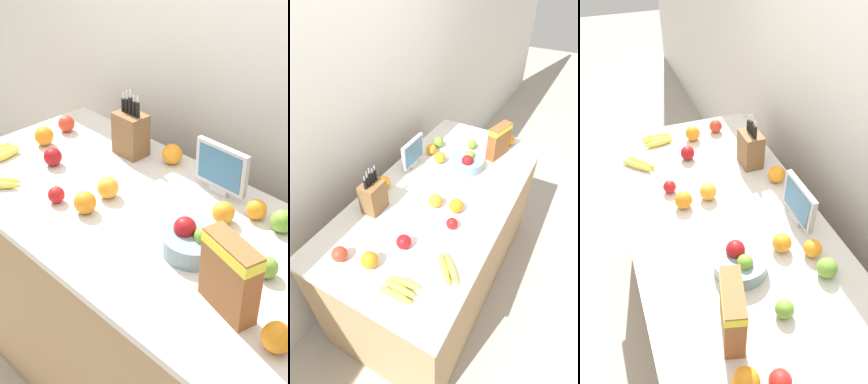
% 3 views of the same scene
% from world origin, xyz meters
% --- Properties ---
extents(ground_plane, '(14.00, 14.00, 0.00)m').
position_xyz_m(ground_plane, '(0.00, 0.00, 0.00)').
color(ground_plane, '#B2A899').
extents(wall_back, '(9.00, 0.06, 2.60)m').
position_xyz_m(wall_back, '(0.00, 0.65, 1.30)').
color(wall_back, silver).
rests_on(wall_back, ground_plane).
extents(counter, '(1.76, 0.88, 0.93)m').
position_xyz_m(counter, '(0.00, 0.00, 0.47)').
color(counter, tan).
rests_on(counter, ground_plane).
extents(knife_block, '(0.14, 0.10, 0.30)m').
position_xyz_m(knife_block, '(-0.33, 0.28, 1.03)').
color(knife_block, brown).
rests_on(knife_block, counter).
extents(small_monitor, '(0.24, 0.03, 0.21)m').
position_xyz_m(small_monitor, '(0.15, 0.30, 1.04)').
color(small_monitor, '#B7B7BC').
rests_on(small_monitor, counter).
extents(cereal_box, '(0.21, 0.12, 0.24)m').
position_xyz_m(cereal_box, '(0.56, -0.16, 1.06)').
color(cereal_box, brown).
rests_on(cereal_box, counter).
extents(fruit_bowl, '(0.22, 0.22, 0.12)m').
position_xyz_m(fruit_bowl, '(0.31, -0.04, 0.97)').
color(fruit_bowl, gray).
rests_on(fruit_bowl, counter).
extents(banana_bunch_left, '(0.12, 0.18, 0.03)m').
position_xyz_m(banana_bunch_left, '(-0.72, -0.16, 0.95)').
color(banana_bunch_left, yellow).
rests_on(banana_bunch_left, counter).
extents(banana_bunch_right, '(0.19, 0.19, 0.03)m').
position_xyz_m(banana_bunch_right, '(-0.51, -0.30, 0.95)').
color(banana_bunch_right, yellow).
rests_on(banana_bunch_right, counter).
extents(apple_by_knife_block, '(0.08, 0.08, 0.08)m').
position_xyz_m(apple_by_knife_block, '(-0.71, 0.20, 0.97)').
color(apple_by_knife_block, red).
rests_on(apple_by_knife_block, counter).
extents(apple_near_bananas, '(0.07, 0.07, 0.07)m').
position_xyz_m(apple_near_bananas, '(0.78, -0.09, 0.97)').
color(apple_near_bananas, red).
rests_on(apple_near_bananas, counter).
extents(apple_leftmost, '(0.07, 0.07, 0.07)m').
position_xyz_m(apple_leftmost, '(-0.25, -0.19, 0.96)').
color(apple_leftmost, red).
rests_on(apple_leftmost, counter).
extents(apple_front, '(0.08, 0.08, 0.08)m').
position_xyz_m(apple_front, '(-0.49, -0.03, 0.97)').
color(apple_front, '#A31419').
rests_on(apple_front, counter).
extents(apple_rightmost, '(0.08, 0.08, 0.08)m').
position_xyz_m(apple_rightmost, '(0.45, 0.27, 0.97)').
color(apple_rightmost, '#6B9E33').
rests_on(apple_rightmost, counter).
extents(apple_middle, '(0.07, 0.07, 0.07)m').
position_xyz_m(apple_middle, '(0.56, 0.04, 0.96)').
color(apple_middle, '#6B9E33').
rests_on(apple_middle, counter).
extents(orange_front_center, '(0.08, 0.08, 0.08)m').
position_xyz_m(orange_front_center, '(-0.14, -0.03, 0.97)').
color(orange_front_center, orange).
rests_on(orange_front_center, counter).
extents(orange_mid_left, '(0.08, 0.08, 0.08)m').
position_xyz_m(orange_mid_left, '(0.34, 0.27, 0.97)').
color(orange_mid_left, orange).
rests_on(orange_mid_left, counter).
extents(orange_mid_right, '(0.09, 0.09, 0.09)m').
position_xyz_m(orange_mid_right, '(-0.67, 0.05, 0.97)').
color(orange_mid_right, orange).
rests_on(orange_mid_right, counter).
extents(orange_by_cereal, '(0.08, 0.08, 0.08)m').
position_xyz_m(orange_by_cereal, '(0.28, 0.16, 0.97)').
color(orange_by_cereal, orange).
rests_on(orange_by_cereal, counter).
extents(orange_near_bowl, '(0.09, 0.09, 0.09)m').
position_xyz_m(orange_near_bowl, '(-0.12, -0.16, 0.97)').
color(orange_near_bowl, orange).
rests_on(orange_near_bowl, counter).
extents(orange_front_left, '(0.09, 0.09, 0.09)m').
position_xyz_m(orange_front_left, '(-0.15, 0.34, 0.97)').
color(orange_front_left, orange).
rests_on(orange_front_left, counter).
extents(orange_front_right, '(0.09, 0.09, 0.09)m').
position_xyz_m(orange_front_right, '(0.75, -0.19, 0.97)').
color(orange_front_right, orange).
rests_on(orange_front_right, counter).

